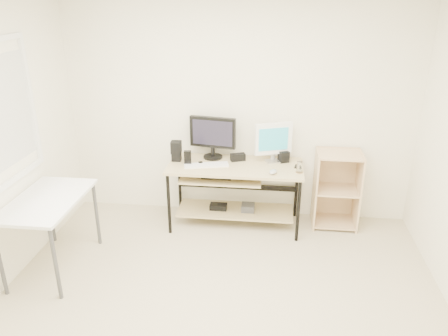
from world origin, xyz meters
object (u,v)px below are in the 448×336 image
Objects in this scene: audio_controller at (188,158)px; white_imac at (274,140)px; shelf_unit at (336,188)px; side_table at (48,206)px; black_monitor at (213,135)px; desk at (233,182)px.

white_imac is at bearing 2.97° from audio_controller.
audio_controller is at bearing -172.77° from shelf_unit.
side_table is at bearing -171.13° from white_imac.
white_imac reaches higher than shelf_unit.
shelf_unit is at bearing -1.46° from audio_controller.
white_imac is (0.69, -0.05, -0.02)m from black_monitor.
desk is 0.66m from white_imac.
side_table is at bearing -147.50° from audio_controller.
side_table is (-1.65, -1.06, 0.13)m from desk.
shelf_unit is at bearing -19.54° from white_imac.
shelf_unit is (2.83, 1.22, -0.22)m from side_table.
shelf_unit is 1.97× the size of white_imac.
white_imac is at bearing 5.47° from black_monitor.
desk is 1.97m from side_table.
side_table is 1.91m from black_monitor.
audio_controller is (1.15, 1.01, 0.16)m from side_table.
white_imac is (-0.74, -0.02, 0.56)m from shelf_unit.
black_monitor reaches higher than side_table.
audio_controller reaches higher than shelf_unit.
desk is 1.67× the size of shelf_unit.
shelf_unit is 0.93m from white_imac.
audio_controller is at bearing -174.03° from desk.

